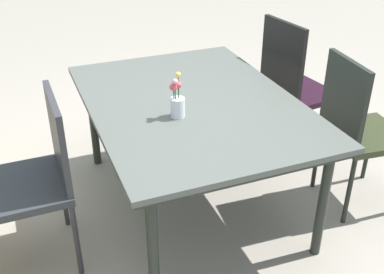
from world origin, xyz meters
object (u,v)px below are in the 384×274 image
object	(u,v)px
dining_table	(192,109)
chair_near_left	(357,125)
chair_near_right	(293,83)
chair_far_side	(35,173)
flower_vase	(177,102)

from	to	relation	value
dining_table	chair_near_left	world-z (taller)	chair_near_left
chair_near_right	chair_far_side	world-z (taller)	chair_near_right
dining_table	flower_vase	xyz separation A→B (m)	(-0.15, 0.14, 0.14)
dining_table	chair_near_right	bearing A→B (deg)	-69.16
chair_near_right	chair_near_left	bearing A→B (deg)	-7.20
chair_near_left	dining_table	bearing A→B (deg)	-104.92
chair_far_side	dining_table	bearing A→B (deg)	-81.59
chair_near_left	flower_vase	world-z (taller)	chair_near_left
flower_vase	chair_near_left	bearing A→B (deg)	-100.51
dining_table	chair_far_side	distance (m)	0.92
dining_table	flower_vase	world-z (taller)	flower_vase
chair_near_left	chair_far_side	bearing A→B (deg)	-90.41
chair_far_side	chair_near_left	xyz separation A→B (m)	(-0.20, -1.81, 0.01)
chair_near_right	dining_table	bearing A→B (deg)	-76.95
dining_table	flower_vase	bearing A→B (deg)	136.36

